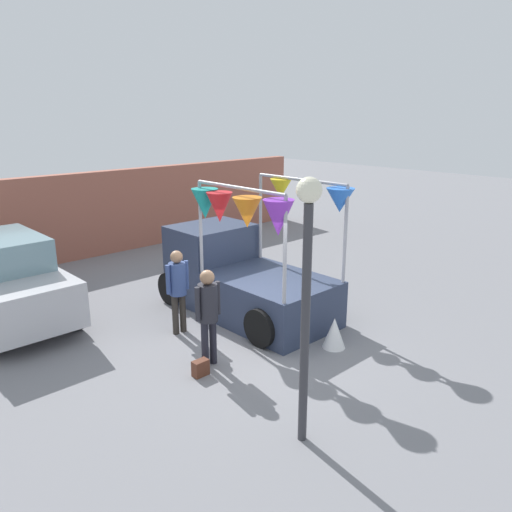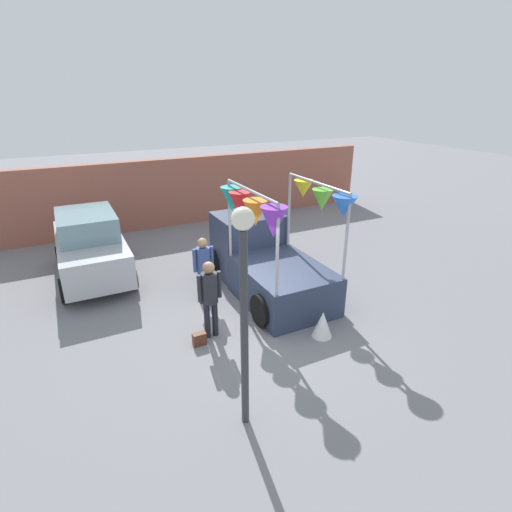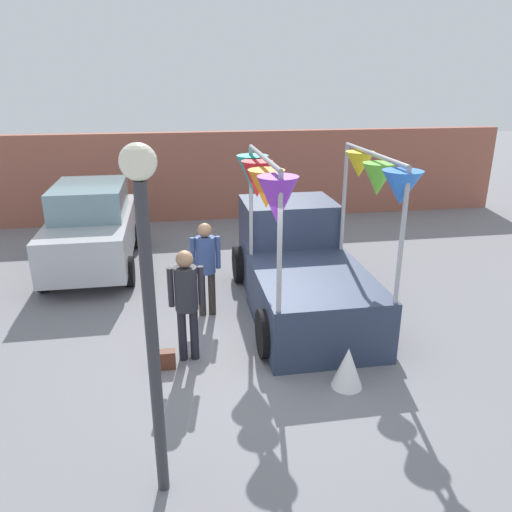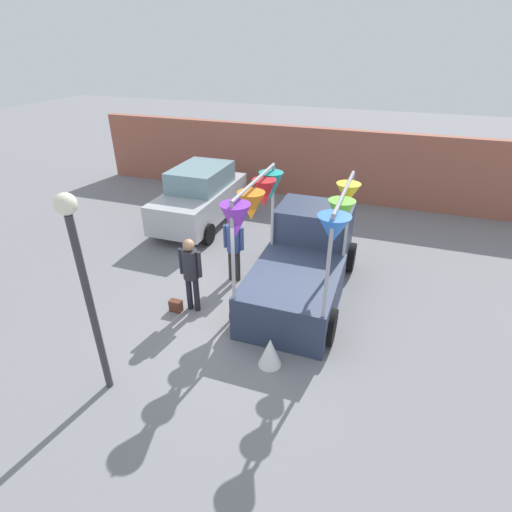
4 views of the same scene
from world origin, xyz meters
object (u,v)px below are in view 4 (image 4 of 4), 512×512
at_px(person_vendor, 234,243).
at_px(parked_car, 200,196).
at_px(street_lamp, 82,271).
at_px(person_customer, 191,268).
at_px(handbag, 176,306).
at_px(folded_kite_bundle_white, 270,352).
at_px(vendor_truck, 303,257).

bearing_deg(person_vendor, parked_car, 128.95).
bearing_deg(person_vendor, street_lamp, -100.84).
xyz_separation_m(person_customer, handbag, (-0.35, -0.20, -0.94)).
bearing_deg(person_customer, handbag, -150.26).
bearing_deg(folded_kite_bundle_white, street_lamp, -150.28).
height_order(parked_car, folded_kite_bundle_white, parked_car).
bearing_deg(folded_kite_bundle_white, person_vendor, 124.35).
distance_m(person_customer, street_lamp, 2.88).
relative_size(person_customer, person_vendor, 1.02).
xyz_separation_m(parked_car, handbag, (1.59, -4.57, -0.80)).
bearing_deg(vendor_truck, person_customer, -143.08).
bearing_deg(person_vendor, folded_kite_bundle_white, -55.65).
bearing_deg(person_customer, folded_kite_bundle_white, -26.91).
xyz_separation_m(vendor_truck, street_lamp, (-2.48, -4.12, 1.45)).
bearing_deg(person_customer, parked_car, 113.94).
bearing_deg(street_lamp, person_vendor, 79.16).
bearing_deg(person_vendor, person_customer, -104.83).
xyz_separation_m(person_customer, street_lamp, (-0.38, -2.54, 1.30)).
relative_size(street_lamp, folded_kite_bundle_white, 6.01).
height_order(handbag, folded_kite_bundle_white, folded_kite_bundle_white).
bearing_deg(person_customer, street_lamp, -98.45).
relative_size(parked_car, person_customer, 2.26).
distance_m(street_lamp, folded_kite_bundle_white, 3.58).
distance_m(person_vendor, folded_kite_bundle_white, 3.21).
xyz_separation_m(street_lamp, folded_kite_bundle_white, (2.53, 1.45, -2.08)).
height_order(vendor_truck, person_customer, vendor_truck).
bearing_deg(folded_kite_bundle_white, person_customer, 153.09).
bearing_deg(handbag, person_customer, 29.74).
distance_m(vendor_truck, person_vendor, 1.72).
xyz_separation_m(vendor_truck, folded_kite_bundle_white, (0.05, -2.68, -0.63)).
xyz_separation_m(parked_car, street_lamp, (1.56, -6.91, 1.44)).
relative_size(handbag, street_lamp, 0.08).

